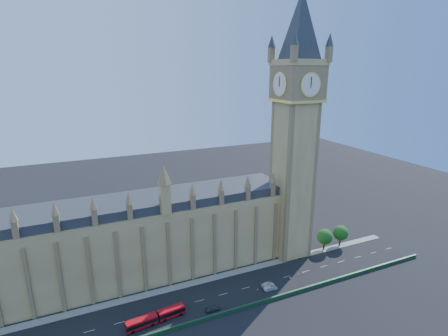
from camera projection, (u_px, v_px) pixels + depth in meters
name	position (u px, v px, depth m)	size (l,w,h in m)	color
ground	(211.00, 297.00, 109.26)	(400.00, 400.00, 0.00)	black
palace_westminster	(116.00, 242.00, 115.03)	(120.00, 20.00, 28.00)	tan
elizabeth_tower	(296.00, 112.00, 121.45)	(20.59, 20.59, 105.00)	tan
bridge_parapet	(223.00, 314.00, 101.19)	(160.00, 0.60, 1.20)	#1E4C2D
kerb_north	(201.00, 281.00, 117.59)	(160.00, 3.00, 0.16)	gray
tree_east_near	(325.00, 236.00, 136.98)	(6.00, 6.00, 8.50)	#382619
tree_east_far	(341.00, 232.00, 140.11)	(6.00, 6.00, 8.50)	#382619
red_bus	(156.00, 318.00, 98.20)	(17.10, 4.31, 2.88)	red
car_grey	(213.00, 308.00, 103.10)	(1.76, 4.37, 1.49)	#424449
car_silver	(271.00, 288.00, 112.76)	(1.59, 4.55, 1.50)	#9EA0A6
car_white	(268.00, 285.00, 114.58)	(1.85, 4.56, 1.32)	white
cone_a	(258.00, 290.00, 112.62)	(0.44, 0.44, 0.66)	black
cone_b	(290.00, 278.00, 118.81)	(0.55, 0.55, 0.76)	black
cone_c	(299.00, 275.00, 120.82)	(0.42, 0.42, 0.66)	black
cone_d	(303.00, 273.00, 121.55)	(0.52, 0.52, 0.69)	black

